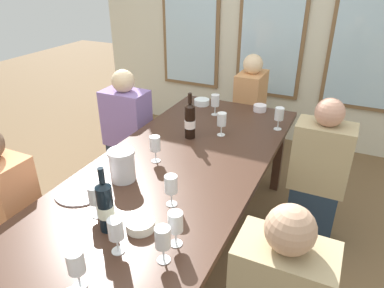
{
  "coord_description": "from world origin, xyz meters",
  "views": [
    {
      "loc": [
        0.91,
        -1.66,
        1.87
      ],
      "look_at": [
        0.0,
        0.26,
        0.79
      ],
      "focal_mm": 33.3,
      "sensor_mm": 36.0,
      "label": 1
    }
  ],
  "objects_px": {
    "seated_person_2": "(128,135)",
    "seated_person_3": "(318,177)",
    "tasting_bowl_0": "(202,102)",
    "wine_glass_4": "(279,115)",
    "wine_glass_7": "(215,101)",
    "seated_person_0": "(7,218)",
    "dining_table": "(174,177)",
    "wine_bottle_0": "(190,121)",
    "wine_glass_2": "(222,120)",
    "wine_glass_6": "(95,196)",
    "wine_glass_0": "(116,230)",
    "wine_glass_1": "(155,144)",
    "wine_glass_5": "(171,185)",
    "white_plate_0": "(81,191)",
    "wine_glass_10": "(163,238)",
    "wine_glass_9": "(175,223)",
    "wine_glass_8": "(76,263)",
    "tasting_bowl_2": "(260,108)",
    "metal_pitcher": "(122,165)",
    "seated_person_4": "(249,112)",
    "tasting_bowl_1": "(140,225)",
    "wine_bottle_1": "(106,206)"
  },
  "relations": [
    {
      "from": "seated_person_2",
      "to": "seated_person_3",
      "type": "xyz_separation_m",
      "value": [
        1.6,
        0.0,
        0.0
      ]
    },
    {
      "from": "tasting_bowl_0",
      "to": "wine_glass_4",
      "type": "height_order",
      "value": "wine_glass_4"
    },
    {
      "from": "wine_glass_7",
      "to": "seated_person_0",
      "type": "xyz_separation_m",
      "value": [
        -0.7,
        -1.53,
        -0.33
      ]
    },
    {
      "from": "dining_table",
      "to": "tasting_bowl_0",
      "type": "xyz_separation_m",
      "value": [
        -0.29,
        1.09,
        0.09
      ]
    },
    {
      "from": "wine_bottle_0",
      "to": "tasting_bowl_0",
      "type": "relative_size",
      "value": 2.5
    },
    {
      "from": "tasting_bowl_0",
      "to": "wine_glass_2",
      "type": "bearing_deg",
      "value": -53.23
    },
    {
      "from": "tasting_bowl_0",
      "to": "wine_glass_6",
      "type": "xyz_separation_m",
      "value": [
        0.16,
        -1.66,
        0.09
      ]
    },
    {
      "from": "wine_bottle_0",
      "to": "wine_glass_0",
      "type": "xyz_separation_m",
      "value": [
        0.21,
        -1.17,
        -0.02
      ]
    },
    {
      "from": "wine_glass_1",
      "to": "wine_glass_5",
      "type": "distance_m",
      "value": 0.47
    },
    {
      "from": "white_plate_0",
      "to": "wine_glass_10",
      "type": "xyz_separation_m",
      "value": [
        0.66,
        -0.25,
        0.12
      ]
    },
    {
      "from": "wine_glass_2",
      "to": "wine_glass_9",
      "type": "height_order",
      "value": "same"
    },
    {
      "from": "white_plate_0",
      "to": "wine_glass_6",
      "type": "distance_m",
      "value": 0.27
    },
    {
      "from": "wine_glass_8",
      "to": "tasting_bowl_2",
      "type": "bearing_deg",
      "value": 86.44
    },
    {
      "from": "wine_glass_4",
      "to": "wine_glass_5",
      "type": "height_order",
      "value": "same"
    },
    {
      "from": "wine_bottle_0",
      "to": "wine_glass_6",
      "type": "bearing_deg",
      "value": -91.81
    },
    {
      "from": "dining_table",
      "to": "seated_person_2",
      "type": "bearing_deg",
      "value": 141.35
    },
    {
      "from": "wine_glass_4",
      "to": "dining_table",
      "type": "bearing_deg",
      "value": -117.4
    },
    {
      "from": "dining_table",
      "to": "tasting_bowl_2",
      "type": "relative_size",
      "value": 23.0
    },
    {
      "from": "wine_glass_5",
      "to": "seated_person_0",
      "type": "relative_size",
      "value": 0.16
    },
    {
      "from": "wine_glass_8",
      "to": "metal_pitcher",
      "type": "bearing_deg",
      "value": 112.42
    },
    {
      "from": "metal_pitcher",
      "to": "wine_glass_4",
      "type": "relative_size",
      "value": 1.09
    },
    {
      "from": "metal_pitcher",
      "to": "seated_person_4",
      "type": "bearing_deg",
      "value": 83.52
    },
    {
      "from": "white_plate_0",
      "to": "wine_glass_2",
      "type": "bearing_deg",
      "value": 66.7
    },
    {
      "from": "seated_person_4",
      "to": "metal_pitcher",
      "type": "bearing_deg",
      "value": -96.48
    },
    {
      "from": "dining_table",
      "to": "white_plate_0",
      "type": "relative_size",
      "value": 9.09
    },
    {
      "from": "wine_glass_10",
      "to": "wine_glass_2",
      "type": "bearing_deg",
      "value": 100.15
    },
    {
      "from": "metal_pitcher",
      "to": "wine_glass_8",
      "type": "xyz_separation_m",
      "value": [
        0.29,
        -0.71,
        0.03
      ]
    },
    {
      "from": "wine_glass_2",
      "to": "seated_person_2",
      "type": "xyz_separation_m",
      "value": [
        -0.89,
        0.07,
        -0.34
      ]
    },
    {
      "from": "wine_glass_0",
      "to": "seated_person_4",
      "type": "distance_m",
      "value": 2.37
    },
    {
      "from": "tasting_bowl_1",
      "to": "wine_glass_6",
      "type": "height_order",
      "value": "wine_glass_6"
    },
    {
      "from": "wine_glass_0",
      "to": "tasting_bowl_0",
      "type": "bearing_deg",
      "value": 102.51
    },
    {
      "from": "wine_glass_10",
      "to": "seated_person_2",
      "type": "height_order",
      "value": "seated_person_2"
    },
    {
      "from": "seated_person_4",
      "to": "dining_table",
      "type": "bearing_deg",
      "value": -90.0
    },
    {
      "from": "tasting_bowl_0",
      "to": "wine_glass_9",
      "type": "relative_size",
      "value": 0.78
    },
    {
      "from": "wine_glass_2",
      "to": "wine_glass_8",
      "type": "relative_size",
      "value": 1.0
    },
    {
      "from": "tasting_bowl_1",
      "to": "seated_person_3",
      "type": "relative_size",
      "value": 0.12
    },
    {
      "from": "wine_glass_5",
      "to": "wine_glass_7",
      "type": "bearing_deg",
      "value": 101.73
    },
    {
      "from": "tasting_bowl_0",
      "to": "seated_person_4",
      "type": "distance_m",
      "value": 0.65
    },
    {
      "from": "wine_bottle_1",
      "to": "tasting_bowl_0",
      "type": "xyz_separation_m",
      "value": [
        -0.27,
        1.71,
        -0.11
      ]
    },
    {
      "from": "seated_person_0",
      "to": "wine_glass_0",
      "type": "bearing_deg",
      "value": -7.41
    },
    {
      "from": "wine_glass_4",
      "to": "wine_glass_8",
      "type": "relative_size",
      "value": 1.0
    },
    {
      "from": "tasting_bowl_0",
      "to": "seated_person_2",
      "type": "distance_m",
      "value": 0.72
    },
    {
      "from": "wine_bottle_0",
      "to": "wine_bottle_1",
      "type": "distance_m",
      "value": 1.07
    },
    {
      "from": "wine_bottle_1",
      "to": "wine_glass_10",
      "type": "bearing_deg",
      "value": -10.63
    },
    {
      "from": "tasting_bowl_1",
      "to": "tasting_bowl_2",
      "type": "distance_m",
      "value": 1.72
    },
    {
      "from": "tasting_bowl_2",
      "to": "seated_person_3",
      "type": "distance_m",
      "value": 0.82
    },
    {
      "from": "wine_glass_2",
      "to": "wine_glass_8",
      "type": "height_order",
      "value": "same"
    },
    {
      "from": "tasting_bowl_0",
      "to": "wine_glass_7",
      "type": "height_order",
      "value": "wine_glass_7"
    },
    {
      "from": "wine_glass_2",
      "to": "seated_person_2",
      "type": "distance_m",
      "value": 0.95
    },
    {
      "from": "wine_glass_2",
      "to": "wine_glass_7",
      "type": "height_order",
      "value": "same"
    }
  ]
}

